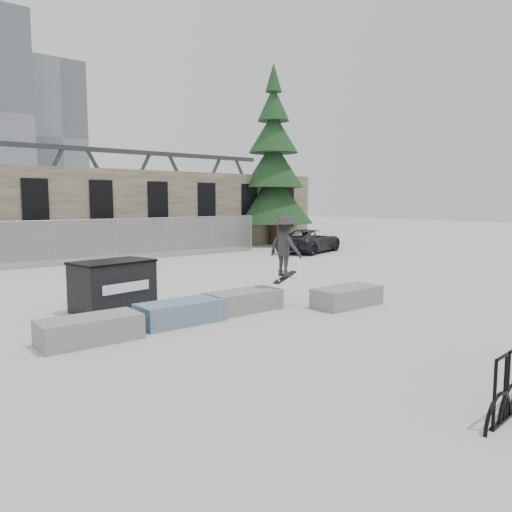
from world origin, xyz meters
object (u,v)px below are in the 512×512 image
at_px(spruce_tree, 273,173).
at_px(suv, 310,241).
at_px(planter_offset, 347,296).
at_px(dumpster, 113,285).
at_px(planter_far_left, 90,329).
at_px(planter_center_right, 243,300).
at_px(skateboarder, 285,246).
at_px(planter_center_left, 180,311).

height_order(spruce_tree, suv, spruce_tree).
distance_m(planter_offset, dumpster, 6.23).
xyz_separation_m(planter_far_left, spruce_tree, (17.73, 14.81, 4.36)).
bearing_deg(planter_center_right, spruce_tree, 46.87).
bearing_deg(planter_far_left, spruce_tree, 39.88).
xyz_separation_m(planter_offset, spruce_tree, (11.00, 15.77, 4.36)).
height_order(dumpster, skateboarder, skateboarder).
xyz_separation_m(planter_center_left, spruce_tree, (15.51, 14.60, 4.36)).
bearing_deg(planter_offset, spruce_tree, 55.10).
bearing_deg(dumpster, skateboarder, -42.11).
bearing_deg(planter_center_left, planter_far_left, -174.57).
distance_m(dumpster, skateboarder, 4.64).
bearing_deg(planter_far_left, suv, 31.34).
height_order(planter_center_left, skateboarder, skateboarder).
height_order(planter_center_right, planter_offset, same).
relative_size(planter_offset, suv, 0.43).
bearing_deg(skateboarder, planter_offset, -134.54).
bearing_deg(planter_center_right, dumpster, 140.36).
xyz_separation_m(planter_far_left, dumpster, (1.57, 2.51, 0.38)).
relative_size(planter_center_left, planter_offset, 1.00).
distance_m(planter_far_left, suv, 18.87).
distance_m(spruce_tree, skateboarder, 19.42).
bearing_deg(suv, planter_far_left, 103.11).
distance_m(planter_center_left, spruce_tree, 21.75).
bearing_deg(skateboarder, planter_center_left, 82.11).
bearing_deg(suv, spruce_tree, -36.09).
relative_size(planter_center_right, suv, 0.43).
relative_size(planter_center_right, skateboarder, 1.11).
height_order(planter_center_right, dumpster, dumpster).
bearing_deg(planter_center_right, planter_center_left, -176.00).
distance_m(planter_far_left, skateboarder, 5.58).
bearing_deg(planter_center_right, planter_far_left, -175.24).
relative_size(planter_far_left, spruce_tree, 0.17).
xyz_separation_m(spruce_tree, suv, (-1.61, -5.00, -4.01)).
bearing_deg(dumpster, planter_center_left, -84.24).
height_order(spruce_tree, skateboarder, spruce_tree).
bearing_deg(spruce_tree, planter_offset, -124.90).
xyz_separation_m(planter_center_left, dumpster, (-0.65, 2.30, 0.38)).
distance_m(planter_far_left, planter_center_left, 2.23).
xyz_separation_m(planter_center_left, suv, (13.90, 9.60, 0.36)).
bearing_deg(dumpster, spruce_tree, 27.25).
bearing_deg(suv, dumpster, 98.43).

